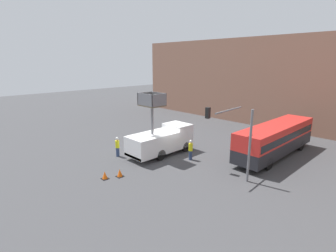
# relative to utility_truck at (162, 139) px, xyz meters

# --- Properties ---
(ground_plane) EXTENTS (120.00, 120.00, 0.00)m
(ground_plane) POSITION_rel_utility_truck_xyz_m (0.66, 0.21, -1.50)
(ground_plane) COLOR #424244
(building_backdrop_far) EXTENTS (44.00, 10.00, 12.00)m
(building_backdrop_far) POSITION_rel_utility_truck_xyz_m (0.66, 22.25, 4.50)
(building_backdrop_far) COLOR #936651
(building_backdrop_far) RESTS_ON ground_plane
(utility_truck) EXTENTS (2.54, 6.70, 6.06)m
(utility_truck) POSITION_rel_utility_truck_xyz_m (0.00, 0.00, 0.00)
(utility_truck) COLOR white
(utility_truck) RESTS_ON ground_plane
(city_bus) EXTENTS (2.58, 11.39, 3.09)m
(city_bus) POSITION_rel_utility_truck_xyz_m (7.83, 7.43, 0.33)
(city_bus) COLOR #232328
(city_bus) RESTS_ON ground_plane
(traffic_light_pole) EXTENTS (3.99, 3.74, 5.53)m
(traffic_light_pole) POSITION_rel_utility_truck_xyz_m (7.44, 0.54, 2.29)
(traffic_light_pole) COLOR slate
(traffic_light_pole) RESTS_ON ground_plane
(road_worker_near_truck) EXTENTS (0.38, 0.38, 1.91)m
(road_worker_near_truck) POSITION_rel_utility_truck_xyz_m (-2.44, -3.43, -0.54)
(road_worker_near_truck) COLOR navy
(road_worker_near_truck) RESTS_ON ground_plane
(road_worker_directing) EXTENTS (0.38, 0.38, 1.89)m
(road_worker_directing) POSITION_rel_utility_truck_xyz_m (2.92, 0.92, -0.55)
(road_worker_directing) COLOR navy
(road_worker_directing) RESTS_ON ground_plane
(traffic_cone_near_truck) EXTENTS (0.54, 0.54, 0.62)m
(traffic_cone_near_truck) POSITION_rel_utility_truck_xyz_m (1.50, -5.83, -1.22)
(traffic_cone_near_truck) COLOR black
(traffic_cone_near_truck) RESTS_ON ground_plane
(traffic_cone_mid_road) EXTENTS (0.53, 0.53, 0.60)m
(traffic_cone_mid_road) POSITION_rel_utility_truck_xyz_m (1.04, -6.89, -1.22)
(traffic_cone_mid_road) COLOR black
(traffic_cone_mid_road) RESTS_ON ground_plane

